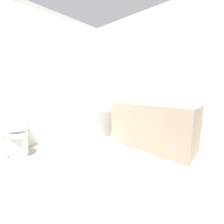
% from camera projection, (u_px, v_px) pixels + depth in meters
% --- Properties ---
extents(ground_plane, '(4.12, 4.12, 0.00)m').
position_uv_depth(ground_plane, '(84.00, 164.00, 2.14)').
color(ground_plane, '#9E9389').
extents(wall_back_tiled, '(3.52, 0.10, 2.59)m').
position_uv_depth(wall_back_tiled, '(37.00, 77.00, 2.82)').
color(wall_back_tiled, white).
rests_on(wall_back_tiled, ground_plane).
extents(wall_right_mirror, '(0.10, 3.07, 2.59)m').
position_uv_depth(wall_right_mirror, '(143.00, 78.00, 3.11)').
color(wall_right_mirror, white).
rests_on(wall_right_mirror, ground_plane).
extents(bathtub, '(1.51, 0.80, 1.20)m').
position_uv_depth(bathtub, '(84.00, 123.00, 3.24)').
color(bathtub, silver).
rests_on(bathtub, ground_plane).
extents(toilet, '(0.36, 0.49, 0.72)m').
position_uv_depth(toilet, '(16.00, 134.00, 2.36)').
color(toilet, white).
rests_on(toilet, ground_plane).
extents(vanity_counter, '(0.62, 1.47, 0.82)m').
position_uv_depth(vanity_counter, '(152.00, 125.00, 2.70)').
color(vanity_counter, tan).
rests_on(vanity_counter, ground_plane).
extents(sink_basin, '(0.32, 0.32, 0.06)m').
position_uv_depth(sink_basin, '(148.00, 101.00, 2.67)').
color(sink_basin, white).
rests_on(sink_basin, vanity_counter).
extents(sink_faucet, '(0.10, 0.15, 0.06)m').
position_uv_depth(sink_faucet, '(153.00, 101.00, 2.81)').
color(sink_faucet, '#B0B0B5').
rests_on(sink_faucet, vanity_counter).
extents(water_bottle_0, '(0.07, 0.07, 0.23)m').
position_uv_depth(water_bottle_0, '(167.00, 98.00, 2.41)').
color(water_bottle_0, silver).
rests_on(water_bottle_0, vanity_counter).
extents(water_bottle_1, '(0.06, 0.06, 0.20)m').
position_uv_depth(water_bottle_1, '(136.00, 97.00, 2.83)').
color(water_bottle_1, silver).
rests_on(water_bottle_1, vanity_counter).
extents(water_bottle_2, '(0.06, 0.06, 0.22)m').
position_uv_depth(water_bottle_2, '(189.00, 100.00, 2.23)').
color(water_bottle_2, silver).
rests_on(water_bottle_2, vanity_counter).
extents(water_bottle_3, '(0.06, 0.06, 0.24)m').
position_uv_depth(water_bottle_3, '(159.00, 98.00, 2.46)').
color(water_bottle_3, silver).
rests_on(water_bottle_3, vanity_counter).
extents(water_bottle_4, '(0.06, 0.06, 0.21)m').
position_uv_depth(water_bottle_4, '(124.00, 97.00, 2.95)').
color(water_bottle_4, silver).
rests_on(water_bottle_4, vanity_counter).
extents(water_bottle_5, '(0.06, 0.06, 0.19)m').
position_uv_depth(water_bottle_5, '(178.00, 100.00, 2.34)').
color(water_bottle_5, silver).
rests_on(water_bottle_5, vanity_counter).
extents(drinking_glass_0, '(0.06, 0.06, 0.09)m').
position_uv_depth(drinking_glass_0, '(185.00, 104.00, 2.20)').
color(drinking_glass_0, white).
rests_on(drinking_glass_0, vanity_counter).
extents(drinking_glass_1, '(0.06, 0.06, 0.09)m').
position_uv_depth(drinking_glass_1, '(183.00, 103.00, 2.31)').
color(drinking_glass_1, white).
rests_on(drinking_glass_1, vanity_counter).
extents(drinking_glass_2, '(0.07, 0.07, 0.08)m').
position_uv_depth(drinking_glass_2, '(133.00, 100.00, 2.92)').
color(drinking_glass_2, white).
rests_on(drinking_glass_2, vanity_counter).
extents(bath_mat, '(0.66, 0.35, 0.01)m').
position_uv_depth(bath_mat, '(100.00, 145.00, 2.82)').
color(bath_mat, white).
rests_on(bath_mat, ground_plane).
extents(toilet_paper_roll, '(0.11, 0.11, 0.13)m').
position_uv_depth(toilet_paper_roll, '(3.00, 155.00, 2.26)').
color(toilet_paper_roll, white).
rests_on(toilet_paper_roll, ground_plane).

